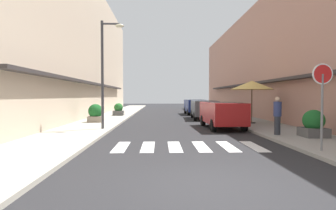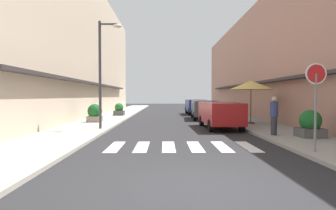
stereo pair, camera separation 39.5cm
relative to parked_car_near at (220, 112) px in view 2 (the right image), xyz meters
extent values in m
plane|color=#232326|center=(-2.46, 6.68, -0.92)|extent=(92.19, 92.19, 0.00)
cube|color=#ADA899|center=(-7.50, 6.68, -0.86)|extent=(3.04, 58.67, 0.12)
cube|color=gray|center=(2.57, 6.68, -0.86)|extent=(3.04, 58.67, 0.12)
cube|color=#C6B299|center=(-11.51, 7.78, 4.92)|extent=(5.00, 39.71, 11.69)
cube|color=#332D2D|center=(-8.76, 7.78, 1.88)|extent=(0.50, 27.80, 0.16)
cube|color=#A87A6B|center=(6.59, 7.78, 3.66)|extent=(5.00, 39.71, 9.16)
cube|color=#332D2D|center=(3.84, 7.78, 1.88)|extent=(0.50, 27.80, 0.16)
cube|color=silver|center=(-4.84, -5.65, -0.92)|extent=(0.45, 2.20, 0.01)
cube|color=silver|center=(-3.89, -5.65, -0.92)|extent=(0.45, 2.20, 0.01)
cube|color=silver|center=(-2.94, -5.65, -0.92)|extent=(0.45, 2.20, 0.01)
cube|color=silver|center=(-1.99, -5.65, -0.92)|extent=(0.45, 2.20, 0.01)
cube|color=silver|center=(-1.04, -5.65, -0.92)|extent=(0.45, 2.20, 0.01)
cube|color=silver|center=(-0.09, -5.65, -0.92)|extent=(0.45, 2.20, 0.01)
cube|color=maroon|center=(0.00, 0.04, -0.04)|extent=(1.88, 4.41, 1.13)
cube|color=black|center=(0.00, -0.18, 0.27)|extent=(1.54, 2.49, 0.56)
cylinder|color=black|center=(-0.84, 1.46, -0.60)|extent=(0.24, 0.65, 0.64)
cylinder|color=black|center=(0.75, 1.50, -0.60)|extent=(0.24, 0.65, 0.64)
cylinder|color=black|center=(-0.75, -1.42, -0.60)|extent=(0.24, 0.65, 0.64)
cylinder|color=black|center=(0.84, -1.38, -0.60)|extent=(0.24, 0.65, 0.64)
cube|color=#4C5156|center=(0.00, 6.55, -0.04)|extent=(1.94, 4.54, 1.13)
cube|color=black|center=(0.00, 6.33, 0.27)|extent=(1.57, 2.56, 0.56)
cylinder|color=black|center=(-0.73, 8.06, -0.60)|extent=(0.25, 0.65, 0.64)
cylinder|color=black|center=(0.86, 7.99, -0.60)|extent=(0.25, 0.65, 0.64)
cylinder|color=black|center=(-0.86, 5.11, -0.60)|extent=(0.25, 0.65, 0.64)
cylinder|color=black|center=(0.73, 5.04, -0.60)|extent=(0.25, 0.65, 0.64)
cube|color=navy|center=(0.00, 12.15, -0.04)|extent=(1.83, 4.14, 1.13)
cube|color=black|center=(0.00, 11.94, 0.27)|extent=(1.51, 2.33, 0.56)
cylinder|color=black|center=(-0.82, 13.49, -0.60)|extent=(0.23, 0.64, 0.64)
cylinder|color=black|center=(0.77, 13.52, -0.60)|extent=(0.23, 0.64, 0.64)
cylinder|color=black|center=(-0.77, 10.78, -0.60)|extent=(0.23, 0.64, 0.64)
cylinder|color=black|center=(0.82, 10.81, -0.60)|extent=(0.23, 0.64, 0.64)
cylinder|color=slate|center=(1.52, -7.13, 0.38)|extent=(0.07, 0.07, 2.36)
cylinder|color=red|center=(1.52, -7.13, 1.56)|extent=(0.64, 0.03, 0.64)
torus|color=white|center=(1.52, -7.13, 1.56)|extent=(0.65, 0.05, 0.65)
cylinder|color=#38383D|center=(-6.43, -0.93, 1.97)|extent=(0.14, 0.14, 5.55)
cylinder|color=#38383D|center=(-5.98, -0.93, 4.60)|extent=(0.90, 0.10, 0.10)
ellipsoid|color=beige|center=(-5.53, -0.93, 4.50)|extent=(0.44, 0.28, 0.20)
cylinder|color=#262626|center=(2.27, 1.83, -0.77)|extent=(0.48, 0.48, 0.06)
cylinder|color=#4C3823|center=(2.27, 1.83, 0.38)|extent=(0.06, 0.06, 2.37)
cone|color=#D8B259|center=(2.27, 1.83, 1.57)|extent=(2.68, 2.68, 0.55)
cube|color=#4C4C4C|center=(2.91, -4.15, -0.61)|extent=(0.95, 0.95, 0.38)
sphere|color=#195623|center=(2.91, -4.15, -0.12)|extent=(0.88, 0.88, 0.88)
cube|color=gray|center=(-7.65, 2.92, -0.61)|extent=(0.90, 0.90, 0.38)
sphere|color=#195623|center=(-7.65, 2.92, -0.10)|extent=(0.94, 0.94, 0.94)
cube|color=#4C4C4C|center=(-7.07, 9.23, -0.59)|extent=(0.90, 0.90, 0.42)
sphere|color=#236628|center=(-7.07, 9.23, -0.12)|extent=(0.78, 0.78, 0.78)
cylinder|color=#282B33|center=(1.66, -3.50, -0.40)|extent=(0.26, 0.26, 0.81)
cylinder|color=navy|center=(1.66, -3.50, 0.32)|extent=(0.34, 0.34, 0.64)
sphere|color=tan|center=(1.66, -3.50, 0.75)|extent=(0.22, 0.22, 0.22)
camera|label=1|loc=(-3.47, -15.70, 0.88)|focal=30.39mm
camera|label=2|loc=(-3.08, -15.71, 0.88)|focal=30.39mm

